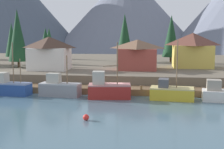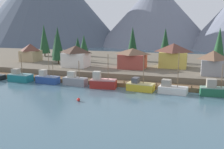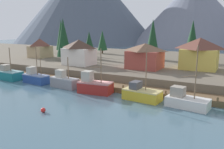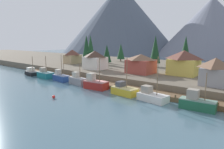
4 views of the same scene
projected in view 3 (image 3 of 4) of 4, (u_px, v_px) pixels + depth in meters
The scene contains 23 objects.
ground_plane at pixel (142, 76), 62.30m from camera, with size 400.00×400.00×1.00m, color #476675.
dock at pixel (109, 86), 46.63m from camera, with size 80.00×4.00×1.60m.
shoreline_bank at pixel (157, 63), 72.28m from camera, with size 400.00×56.00×2.50m, color #665B4C.
mountain_west_peak at pixel (86, 1), 197.00m from camera, with size 120.06×120.06×69.57m, color #475160.
mountain_central_peak at pixel (193, 12), 165.28m from camera, with size 87.04×87.04×46.83m, color slate.
fishing_boat_teal at pixel (9, 74), 54.93m from camera, with size 6.41×3.45×7.53m.
fishing_boat_blue at pixel (35, 78), 51.29m from camera, with size 6.44×2.94×8.26m.
fishing_boat_grey at pixel (64, 81), 47.47m from camera, with size 6.46×2.92×6.35m.
fishing_boat_red at pixel (94, 86), 43.41m from camera, with size 6.57×3.71×8.37m.
fishing_boat_yellow at pixel (141, 94), 39.16m from camera, with size 6.50×3.53×8.79m.
fishing_boat_white at pixel (186, 101), 35.58m from camera, with size 6.57×3.81×9.46m.
house_yellow at pixel (199, 53), 54.02m from camera, with size 8.40×7.08×7.29m.
house_white at pixel (79, 52), 60.72m from camera, with size 7.89×5.99×6.54m.
house_tan at pixel (40, 48), 76.31m from camera, with size 6.02×6.41×6.16m.
house_red at pixel (145, 56), 55.05m from camera, with size 7.94×7.26×5.96m.
conifer_near_left at pixel (89, 43), 72.91m from camera, with size 3.78×3.78×8.52m.
conifer_near_right at pixel (153, 37), 70.41m from camera, with size 4.14×4.14×12.17m.
conifer_mid_left at pixel (192, 39), 64.95m from camera, with size 4.31×4.31×11.69m.
conifer_mid_right at pixel (102, 40), 87.70m from camera, with size 3.81×3.81×8.76m.
conifer_back_left at pixel (63, 38), 66.70m from camera, with size 4.10×4.10×12.28m.
conifer_centre at pixel (65, 40), 73.59m from camera, with size 3.15×3.15×9.64m.
conifer_far_right at pixel (61, 35), 89.72m from camera, with size 4.39×4.39×12.87m.
channel_buoy at pixel (43, 110), 33.42m from camera, with size 0.70×0.70×0.70m, color red.
Camera 3 is at (22.34, -37.41, 11.85)m, focal length 37.38 mm.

